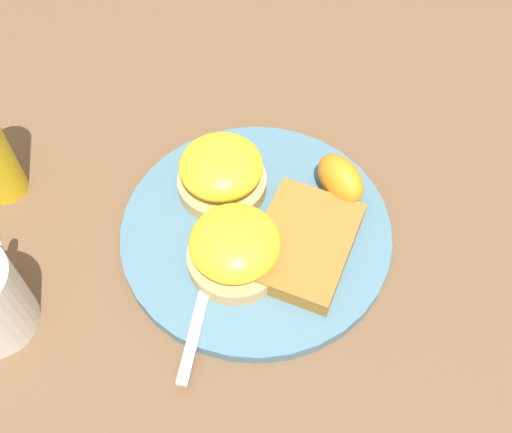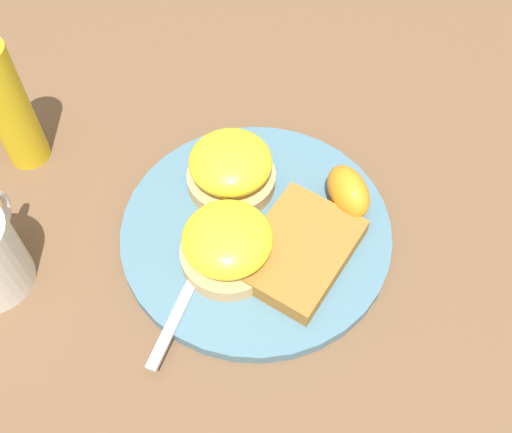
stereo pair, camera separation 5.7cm
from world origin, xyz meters
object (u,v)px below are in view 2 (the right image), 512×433
orange_wedge (348,192)px  condiment_bottle (8,107)px  sandwich_benedict_left (231,168)px  sandwich_benedict_right (228,244)px  hashbrown_patty (299,250)px  fork (204,258)px

orange_wedge → condiment_bottle: condiment_bottle is taller
sandwich_benedict_left → orange_wedge: bearing=-93.7°
sandwich_benedict_left → condiment_bottle: size_ratio=0.61×
sandwich_benedict_left → condiment_bottle: (0.02, 0.23, 0.03)m
sandwich_benedict_left → sandwich_benedict_right: size_ratio=1.00×
sandwich_benedict_left → hashbrown_patty: bearing=-133.7°
sandwich_benedict_right → condiment_bottle: (0.11, 0.24, 0.03)m
sandwich_benedict_right → orange_wedge: 0.13m
sandwich_benedict_right → fork: 0.03m
hashbrown_patty → fork: size_ratio=0.59×
orange_wedge → fork: orange_wedge is taller
sandwich_benedict_left → orange_wedge: size_ratio=1.51×
fork → condiment_bottle: condiment_bottle is taller
condiment_bottle → sandwich_benedict_right: bearing=-113.5°
condiment_bottle → hashbrown_patty: bearing=-106.5°
sandwich_benedict_right → orange_wedge: bearing=-52.6°
sandwich_benedict_left → orange_wedge: sandwich_benedict_left is taller
sandwich_benedict_left → fork: size_ratio=0.45×
condiment_bottle → orange_wedge: bearing=-94.0°
sandwich_benedict_left → hashbrown_patty: sandwich_benedict_left is taller
orange_wedge → condiment_bottle: (0.02, 0.35, 0.04)m
fork → condiment_bottle: size_ratio=1.38×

